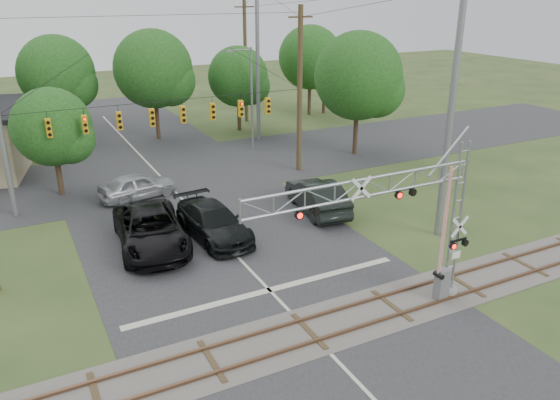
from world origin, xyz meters
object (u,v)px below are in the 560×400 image
streetlight (250,94)px  sedan_silver (137,186)px  traffic_signal_span (180,105)px  car_dark (213,222)px  pickup_black (151,230)px  crossing_gantry (401,217)px

streetlight → sedan_silver: bearing=-147.1°
streetlight → traffic_signal_span: bearing=-139.2°
traffic_signal_span → car_dark: bearing=-97.4°
sedan_silver → pickup_black: bearing=160.0°
sedan_silver → streetlight: (11.10, 7.18, 3.77)m
sedan_silver → streetlight: streetlight is taller
traffic_signal_span → streetlight: (7.84, 6.77, -0.99)m
crossing_gantry → pickup_black: bearing=124.6°
pickup_black → streetlight: bearing=56.1°
pickup_black → sedan_silver: bearing=87.8°
pickup_black → sedan_silver: size_ratio=1.46×
crossing_gantry → streetlight: (4.90, 25.13, 0.35)m
crossing_gantry → traffic_signal_span: (-2.95, 18.36, 1.33)m
traffic_signal_span → sedan_silver: (-3.26, -0.40, -4.75)m
crossing_gantry → pickup_black: 13.22m
pickup_black → car_dark: (3.26, -0.34, -0.10)m
pickup_black → sedan_silver: (1.07, 7.40, -0.16)m
car_dark → streetlight: size_ratio=0.74×
crossing_gantry → streetlight: streetlight is taller
traffic_signal_span → streetlight: size_ratio=2.36×
crossing_gantry → pickup_black: (-7.27, 10.55, -3.26)m
crossing_gantry → car_dark: (-4.00, 10.21, -3.36)m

